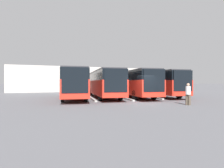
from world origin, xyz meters
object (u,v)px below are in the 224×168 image
at_px(bus_0, 156,83).
at_px(pedestrian, 188,93).
at_px(bus_2, 104,83).
at_px(bus_1, 133,83).
at_px(bus_3, 74,83).

bearing_deg(bus_0, pedestrian, 78.07).
bearing_deg(bus_2, bus_1, 176.62).
xyz_separation_m(bus_2, bus_3, (3.62, 0.17, 0.00)).
height_order(bus_1, pedestrian, bus_1).
height_order(bus_0, bus_3, same).
bearing_deg(bus_3, pedestrian, 137.71).
bearing_deg(pedestrian, bus_3, -159.24).
height_order(bus_2, pedestrian, bus_2).
relative_size(bus_0, bus_2, 1.00).
xyz_separation_m(bus_0, bus_1, (3.62, 0.35, 0.00)).
relative_size(bus_1, bus_2, 1.00).
height_order(bus_3, pedestrian, bus_3).
bearing_deg(bus_3, bus_1, -177.60).
bearing_deg(bus_1, bus_0, -169.00).
height_order(bus_0, pedestrian, bus_0).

